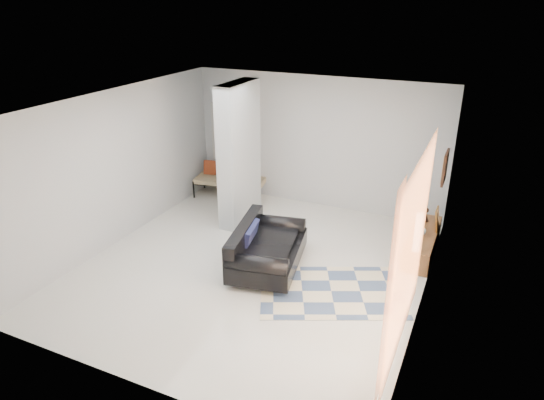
% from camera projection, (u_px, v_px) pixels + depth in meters
% --- Properties ---
extents(floor, '(6.00, 6.00, 0.00)m').
position_uv_depth(floor, '(254.00, 267.00, 8.28)').
color(floor, silver).
rests_on(floor, ground).
extents(ceiling, '(6.00, 6.00, 0.00)m').
position_uv_depth(ceiling, '(251.00, 104.00, 7.18)').
color(ceiling, white).
rests_on(ceiling, wall_back).
extents(wall_back, '(6.00, 0.00, 6.00)m').
position_uv_depth(wall_back, '(316.00, 143.00, 10.24)').
color(wall_back, '#BABDBF').
rests_on(wall_back, ground).
extents(wall_front, '(6.00, 0.00, 6.00)m').
position_uv_depth(wall_front, '(128.00, 286.00, 5.22)').
color(wall_front, '#BABDBF').
rests_on(wall_front, ground).
extents(wall_left, '(0.00, 6.00, 6.00)m').
position_uv_depth(wall_left, '(117.00, 167.00, 8.78)').
color(wall_left, '#BABDBF').
rests_on(wall_left, ground).
extents(wall_right, '(0.00, 6.00, 6.00)m').
position_uv_depth(wall_right, '(431.00, 222.00, 6.68)').
color(wall_right, '#BABDBF').
rests_on(wall_right, ground).
extents(partition_column, '(0.35, 1.20, 2.80)m').
position_uv_depth(partition_column, '(239.00, 154.00, 9.49)').
color(partition_column, '#AEB3B5').
rests_on(partition_column, floor).
extents(hallway_door, '(0.85, 0.06, 2.04)m').
position_uv_depth(hallway_door, '(229.00, 148.00, 11.16)').
color(hallway_door, beige).
rests_on(hallway_door, floor).
extents(curtain, '(0.00, 2.55, 2.55)m').
position_uv_depth(curtain, '(411.00, 255.00, 5.73)').
color(curtain, orange).
rests_on(curtain, wall_right).
extents(wall_art, '(0.04, 0.45, 0.55)m').
position_uv_depth(wall_art, '(445.00, 168.00, 8.02)').
color(wall_art, '#33190E').
rests_on(wall_art, wall_right).
extents(media_console, '(0.45, 1.67, 0.80)m').
position_uv_depth(media_console, '(422.00, 242.00, 8.66)').
color(media_console, brown).
rests_on(media_console, floor).
extents(loveseat, '(1.34, 1.91, 0.76)m').
position_uv_depth(loveseat, '(264.00, 249.00, 8.15)').
color(loveseat, silver).
rests_on(loveseat, floor).
extents(daybed, '(1.66, 0.92, 0.77)m').
position_uv_depth(daybed, '(229.00, 178.00, 11.05)').
color(daybed, black).
rests_on(daybed, floor).
extents(area_rug, '(2.61, 2.24, 0.01)m').
position_uv_depth(area_rug, '(331.00, 291.00, 7.59)').
color(area_rug, beige).
rests_on(area_rug, floor).
extents(cylinder_lamp, '(0.12, 0.12, 0.66)m').
position_uv_depth(cylinder_lamp, '(418.00, 233.00, 7.86)').
color(cylinder_lamp, silver).
rests_on(cylinder_lamp, media_console).
extents(bronze_figurine, '(0.15, 0.15, 0.26)m').
position_uv_depth(bronze_figurine, '(426.00, 214.00, 8.97)').
color(bronze_figurine, black).
rests_on(bronze_figurine, media_console).
extents(vase, '(0.23, 0.23, 0.21)m').
position_uv_depth(vase, '(420.00, 229.00, 8.47)').
color(vase, silver).
rests_on(vase, media_console).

